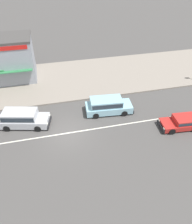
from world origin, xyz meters
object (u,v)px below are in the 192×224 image
(hatchback_red_5, at_px, (182,122))
(shopfront_mid_block, at_px, (14,58))
(minivan_silver_3, at_px, (22,118))
(minivan_pale_blue_0, at_px, (108,105))

(hatchback_red_5, xyz_separation_m, shopfront_mid_block, (-15.05, 12.96, 2.13))
(minivan_silver_3, xyz_separation_m, shopfront_mid_block, (-0.88, 9.36, 1.87))
(minivan_silver_3, height_order, hatchback_red_5, minivan_silver_3)
(minivan_silver_3, relative_size, shopfront_mid_block, 0.96)
(minivan_pale_blue_0, distance_m, shopfront_mid_block, 13.05)
(minivan_pale_blue_0, height_order, minivan_silver_3, same)
(hatchback_red_5, relative_size, shopfront_mid_block, 0.74)
(minivan_pale_blue_0, bearing_deg, hatchback_red_5, -31.97)
(hatchback_red_5, bearing_deg, minivan_silver_3, 165.78)
(hatchback_red_5, bearing_deg, minivan_pale_blue_0, 148.03)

